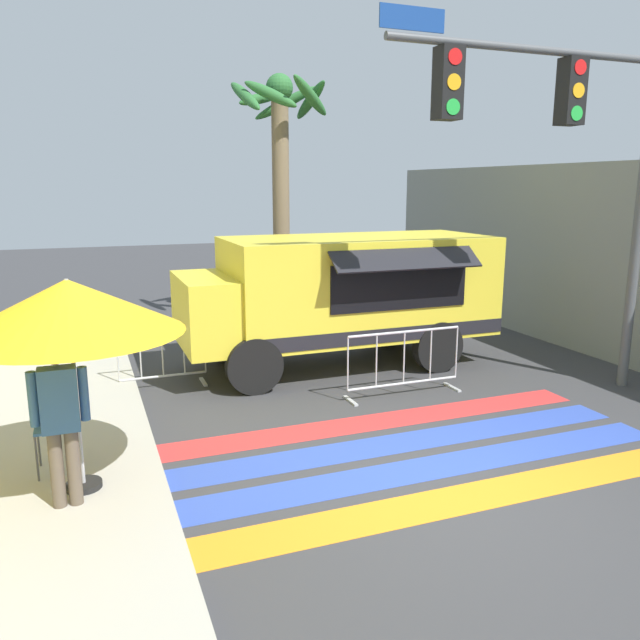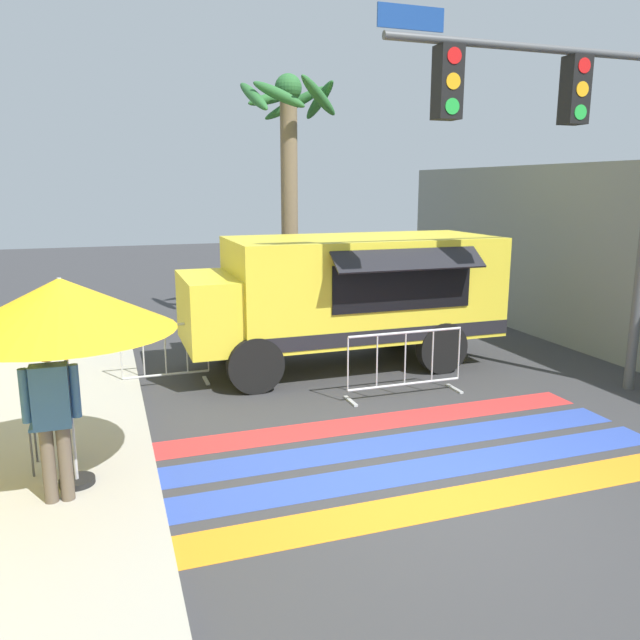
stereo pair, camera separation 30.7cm
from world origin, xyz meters
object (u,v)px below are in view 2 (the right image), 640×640
Objects in this scene: folding_chair at (51,412)px; barricade_side at (166,357)px; food_truck at (340,291)px; vendor_person at (52,412)px; traffic_signal_pole at (571,134)px; palm_tree at (290,157)px; barricade_front at (405,364)px; patio_umbrella at (61,306)px.

barricade_side is at bearing 83.47° from folding_chair.
food_truck is 6.00m from vendor_person.
traffic_signal_pole reaches higher than vendor_person.
palm_tree reaches higher than traffic_signal_pole.
barricade_front is (-2.03, 0.88, -3.40)m from traffic_signal_pole.
folding_chair is at bearing -177.27° from traffic_signal_pole.
palm_tree is (-0.15, 5.68, 3.33)m from barricade_front.
food_truck is at bearing 131.10° from traffic_signal_pole.
barricade_front is 1.37× the size of barricade_side.
traffic_signal_pole is 7.52m from vendor_person.
patio_umbrella is at bearing 55.02° from vendor_person.
patio_umbrella is 1.35× the size of vendor_person.
folding_chair is 5.09m from barricade_front.
vendor_person is (0.10, -0.93, 0.32)m from folding_chair.
barricade_front is (4.93, 1.21, -0.27)m from folding_chair.
barricade_side is at bearing -177.39° from food_truck.
vendor_person is 4.16m from barricade_side.
vendor_person is at bearing -138.10° from food_truck.
food_truck is 5.73m from patio_umbrella.
vendor_person is 0.29× the size of palm_tree.
food_truck is 1.00× the size of traffic_signal_pole.
barricade_side is at bearing -129.78° from palm_tree.
food_truck is 4.54m from palm_tree.
food_truck is at bearing 31.98° from vendor_person.
barricade_front is (4.69, 1.83, -1.55)m from patio_umbrella.
food_truck is at bearing -93.33° from palm_tree.
barricade_front is at bearing 13.94° from vendor_person.
food_truck is 4.44m from traffic_signal_pole.
palm_tree is at bearing 86.67° from food_truck.
traffic_signal_pole reaches higher than patio_umbrella.
traffic_signal_pole is at bearing 23.25° from folding_chair.
food_truck is at bearing 40.55° from patio_umbrella.
patio_umbrella is at bearing -171.95° from traffic_signal_pole.
folding_chair is 0.52× the size of barricade_front.
palm_tree reaches higher than barricade_front.
patio_umbrella is at bearing -158.70° from barricade_front.
patio_umbrella is at bearing -139.45° from food_truck.
patio_umbrella is 1.57× the size of barricade_side.
barricade_front is 3.84m from barricade_side.
palm_tree is at bearing 49.12° from vendor_person.
patio_umbrella is 1.15× the size of barricade_front.
folding_chair is 8.93m from palm_tree.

